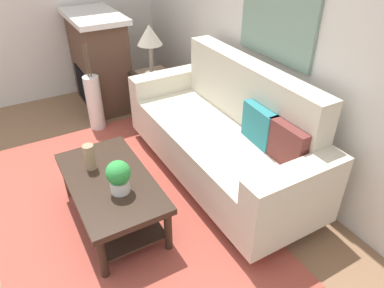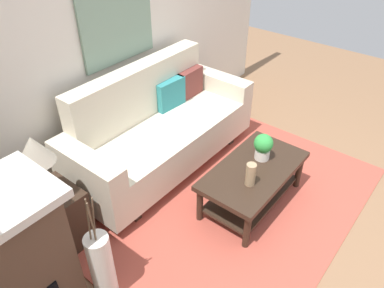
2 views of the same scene
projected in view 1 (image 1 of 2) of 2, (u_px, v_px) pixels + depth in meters
ground_plane at (59, 230)px, 2.89m from camera, size 9.11×9.11×0.00m
wall_back at (279, 25)px, 3.02m from camera, size 5.11×0.10×2.70m
area_rug at (118, 208)px, 3.10m from camera, size 2.89×1.92×0.01m
couch at (223, 136)px, 3.28m from camera, size 2.15×0.84×1.08m
throw_pillow_teal at (260, 125)px, 2.95m from camera, size 0.37×0.15×0.32m
throw_pillow_maroon at (288, 144)px, 2.71m from camera, size 0.36×0.12×0.32m
coffee_table at (111, 191)px, 2.82m from camera, size 1.10×0.60×0.43m
tabletop_vase at (90, 157)px, 2.82m from camera, size 0.09×0.09×0.22m
potted_plant_tabletop at (119, 176)px, 2.56m from camera, size 0.18×0.18×0.26m
side_table at (153, 96)px, 4.32m from camera, size 0.44×0.44×0.56m
table_lamp at (150, 37)px, 3.93m from camera, size 0.28×0.28×0.57m
fireplace at (99, 61)px, 4.47m from camera, size 1.02×0.58×1.16m
floor_vase at (95, 103)px, 4.07m from camera, size 0.18×0.18×0.64m
floor_vase_branch_a at (88, 61)px, 3.78m from camera, size 0.04×0.03×0.36m
floor_vase_branch_b at (89, 60)px, 3.81m from camera, size 0.03×0.02×0.36m
floor_vase_branch_c at (86, 61)px, 3.79m from camera, size 0.02×0.02×0.36m
framed_painting at (278, 6)px, 2.87m from camera, size 0.88×0.03×0.87m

